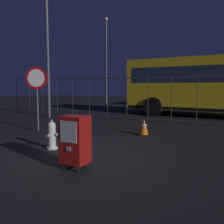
{
  "coord_description": "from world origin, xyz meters",
  "views": [
    {
      "loc": [
        3.42,
        -4.55,
        1.58
      ],
      "look_at": [
        0.3,
        1.2,
        0.9
      ],
      "focal_mm": 40.24,
      "sensor_mm": 36.0,
      "label": 1
    }
  ],
  "objects_px": {
    "newspaper_box_primary": "(75,140)",
    "street_light_near_left": "(47,28)",
    "stop_sign": "(37,85)",
    "fire_hydrant": "(52,135)",
    "traffic_cone": "(144,127)",
    "street_light_near_right": "(106,55)"
  },
  "relations": [
    {
      "from": "traffic_cone",
      "to": "street_light_near_right",
      "type": "xyz_separation_m",
      "value": [
        -8.51,
        12.42,
        4.13
      ]
    },
    {
      "from": "traffic_cone",
      "to": "street_light_near_left",
      "type": "height_order",
      "value": "street_light_near_left"
    },
    {
      "from": "newspaper_box_primary",
      "to": "traffic_cone",
      "type": "bearing_deg",
      "value": 90.95
    },
    {
      "from": "stop_sign",
      "to": "fire_hydrant",
      "type": "bearing_deg",
      "value": -37.86
    },
    {
      "from": "newspaper_box_primary",
      "to": "street_light_near_right",
      "type": "relative_size",
      "value": 0.13
    },
    {
      "from": "stop_sign",
      "to": "street_light_near_left",
      "type": "xyz_separation_m",
      "value": [
        -2.42,
        3.22,
        2.8
      ]
    },
    {
      "from": "newspaper_box_primary",
      "to": "stop_sign",
      "type": "bearing_deg",
      "value": 143.83
    },
    {
      "from": "fire_hydrant",
      "to": "traffic_cone",
      "type": "bearing_deg",
      "value": 63.56
    },
    {
      "from": "fire_hydrant",
      "to": "newspaper_box_primary",
      "type": "relative_size",
      "value": 0.73
    },
    {
      "from": "stop_sign",
      "to": "traffic_cone",
      "type": "bearing_deg",
      "value": 17.65
    },
    {
      "from": "newspaper_box_primary",
      "to": "street_light_near_right",
      "type": "distance_m",
      "value": 18.69
    },
    {
      "from": "stop_sign",
      "to": "street_light_near_left",
      "type": "relative_size",
      "value": 0.29
    },
    {
      "from": "fire_hydrant",
      "to": "street_light_near_right",
      "type": "height_order",
      "value": "street_light_near_right"
    },
    {
      "from": "traffic_cone",
      "to": "stop_sign",
      "type": "bearing_deg",
      "value": -162.35
    },
    {
      "from": "street_light_near_left",
      "to": "street_light_near_right",
      "type": "distance_m",
      "value": 10.64
    },
    {
      "from": "fire_hydrant",
      "to": "newspaper_box_primary",
      "type": "distance_m",
      "value": 1.75
    },
    {
      "from": "newspaper_box_primary",
      "to": "street_light_near_left",
      "type": "xyz_separation_m",
      "value": [
        -6.0,
        5.84,
        3.83
      ]
    },
    {
      "from": "traffic_cone",
      "to": "street_light_near_right",
      "type": "bearing_deg",
      "value": 124.42
    },
    {
      "from": "street_light_near_left",
      "to": "street_light_near_right",
      "type": "bearing_deg",
      "value": 103.99
    },
    {
      "from": "street_light_near_left",
      "to": "street_light_near_right",
      "type": "height_order",
      "value": "street_light_near_left"
    },
    {
      "from": "fire_hydrant",
      "to": "street_light_near_left",
      "type": "xyz_separation_m",
      "value": [
        -4.56,
        4.88,
        4.05
      ]
    },
    {
      "from": "stop_sign",
      "to": "traffic_cone",
      "type": "distance_m",
      "value": 3.93
    }
  ]
}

